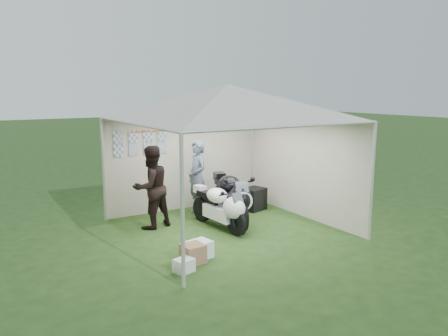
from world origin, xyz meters
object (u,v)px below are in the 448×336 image
Objects in this scene: crate_0 at (198,250)px; motorcycle_black at (232,196)px; crate_1 at (193,253)px; equipment_box at (254,199)px; paddock_stand at (219,204)px; person_blue_jacket at (197,178)px; person_dark_jacket at (151,187)px; crate_2 at (184,265)px; canopy_tent at (227,106)px; motorcycle_white at (221,206)px.

motorcycle_black is at bearing 42.16° from crate_0.
crate_0 is 1.26× the size of crate_1.
motorcycle_black is 3.91× the size of equipment_box.
equipment_box is 3.33m from crate_0.
person_blue_jacket is (-0.57, 0.03, 0.70)m from paddock_stand.
motorcycle_black is 1.21m from equipment_box.
person_blue_jacket is 4.94× the size of crate_1.
crate_2 is at bearing 65.58° from person_dark_jacket.
person_dark_jacket is at bearing 174.87° from motorcycle_black.
canopy_tent is 2.83m from equipment_box.
crate_2 is (-2.09, -1.86, -0.48)m from motorcycle_black.
person_blue_jacket reaches higher than motorcycle_black.
motorcycle_black is at bearing 41.78° from crate_2.
person_dark_jacket is 4.97× the size of crate_1.
crate_0 is at bearing 37.30° from crate_1.
crate_2 is at bearing -141.22° from motorcycle_white.
paddock_stand is 1.02× the size of crate_0.
equipment_box is (2.65, 0.03, -0.61)m from person_dark_jacket.
canopy_tent is at bearing 131.14° from person_dark_jacket.
canopy_tent reaches higher than crate_2.
paddock_stand is 0.84× the size of equipment_box.
crate_0 is (0.04, -2.03, -0.73)m from person_dark_jacket.
person_dark_jacket is at bearing 79.83° from crate_2.
paddock_stand reaches higher than crate_2.
crate_1 is (-1.45, -1.25, -2.42)m from canopy_tent.
motorcycle_white is 5.08× the size of crate_1.
crate_0 is at bearing 40.45° from crate_2.
person_blue_jacket is 3.93× the size of crate_0.
motorcycle_white is 4.04× the size of crate_0.
paddock_stand is 0.85m from equipment_box.
person_blue_jacket is 1.52m from equipment_box.
canopy_tent is 10.51× the size of equipment_box.
crate_0 reaches higher than crate_2.
crate_0 is 1.51× the size of crate_2.
equipment_box is 3.95m from crate_2.
motorcycle_black is 1.77m from person_dark_jacket.
crate_1 is (-1.44, -2.56, -0.72)m from person_blue_jacket.
equipment_box is (1.45, 0.88, -0.22)m from motorcycle_white.
crate_0 is at bearing -24.39° from person_blue_jacket.
crate_1 is (-2.02, -2.53, -0.01)m from paddock_stand.
crate_1 is at bearing -128.52° from paddock_stand.
canopy_tent is 2.33m from person_dark_jacket.
crate_1 reaches higher than crate_0.
equipment_box is 1.83× the size of crate_2.
crate_0 is at bearing -127.53° from paddock_stand.
person_dark_jacket is 1.37m from person_blue_jacket.
canopy_tent reaches higher than person_dark_jacket.
crate_2 is (-2.32, -2.81, -0.06)m from paddock_stand.
person_blue_jacket reaches higher than crate_1.
paddock_stand is 2.05m from person_dark_jacket.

